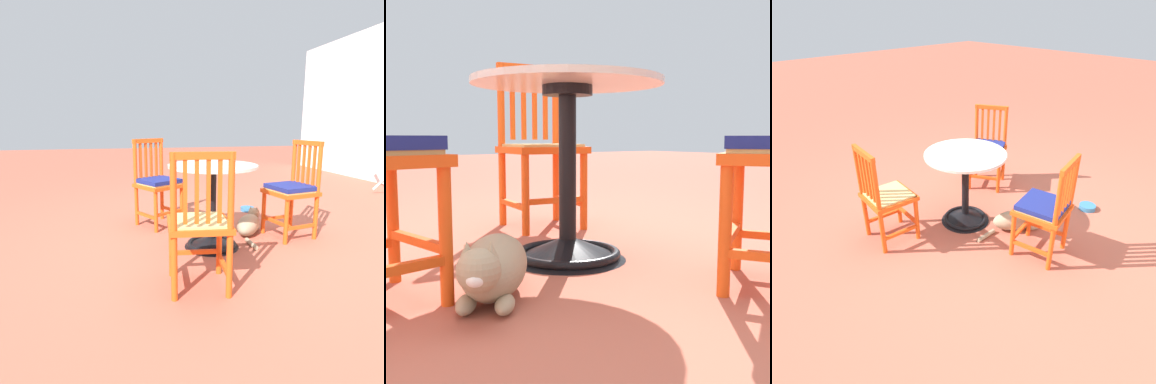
{
  "view_description": "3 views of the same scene",
  "coord_description": "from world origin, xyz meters",
  "views": [
    {
      "loc": [
        2.78,
        -0.85,
        1.07
      ],
      "look_at": [
        -0.07,
        -0.22,
        0.46
      ],
      "focal_mm": 30.86,
      "sensor_mm": 36.0,
      "label": 1
    },
    {
      "loc": [
        -1.48,
        1.0,
        0.5
      ],
      "look_at": [
        0.12,
        -0.13,
        0.28
      ],
      "focal_mm": 44.92,
      "sensor_mm": 36.0,
      "label": 2
    },
    {
      "loc": [
        2.16,
        1.97,
        1.96
      ],
      "look_at": [
        0.17,
        -0.05,
        0.36
      ],
      "focal_mm": 32.03,
      "sensor_mm": 36.0,
      "label": 3
    }
  ],
  "objects": [
    {
      "name": "tabby_cat",
      "position": [
        -0.15,
        0.39,
        0.1
      ],
      "size": [
        0.69,
        0.42,
        0.23
      ],
      "color": "#9E896B",
      "rests_on": "ground_plane"
    },
    {
      "name": "ground_plane",
      "position": [
        0.0,
        0.0,
        0.0
      ],
      "size": [
        24.0,
        24.0,
        0.0
      ],
      "primitive_type": "plane",
      "color": "#AD5642"
    },
    {
      "name": "orange_chair_near_fence",
      "position": [
        0.01,
        0.74,
        0.45
      ],
      "size": [
        0.47,
        0.47,
        0.91
      ],
      "color": "#E04C14",
      "rests_on": "ground_plane"
    },
    {
      "name": "pet_water_bowl",
      "position": [
        -0.95,
        0.69,
        0.03
      ],
      "size": [
        0.17,
        0.17,
        0.05
      ],
      "primitive_type": "cylinder",
      "color": "teal",
      "rests_on": "ground_plane"
    },
    {
      "name": "cafe_table",
      "position": [
        0.12,
        -0.08,
        0.28
      ],
      "size": [
        0.76,
        0.76,
        0.73
      ],
      "color": "black",
      "rests_on": "ground_plane"
    },
    {
      "name": "orange_chair_tucked_in",
      "position": [
        0.82,
        -0.37,
        0.43
      ],
      "size": [
        0.44,
        0.44,
        0.91
      ],
      "color": "#E04C14",
      "rests_on": "ground_plane"
    },
    {
      "name": "orange_chair_at_corner",
      "position": [
        -0.63,
        -0.46,
        0.45
      ],
      "size": [
        0.55,
        0.55,
        0.91
      ],
      "color": "#E04C14",
      "rests_on": "ground_plane"
    }
  ]
}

